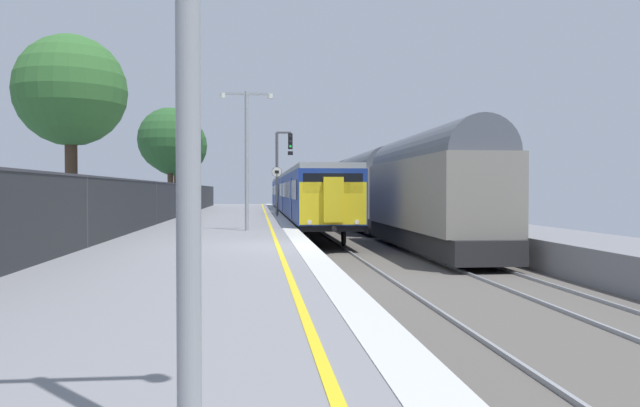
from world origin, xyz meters
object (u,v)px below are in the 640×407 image
at_px(background_tree_right, 175,147).
at_px(commuter_train_at_platform, 299,194).
at_px(platform_lamp_mid, 247,148).
at_px(background_tree_left, 72,95).
at_px(signal_gantry, 281,163).
at_px(background_tree_centre, 170,143).
at_px(speed_limit_sign, 277,185).
at_px(freight_train_adjacent_track, 367,188).

bearing_deg(background_tree_right, commuter_train_at_platform, -25.43).
xyz_separation_m(commuter_train_at_platform, background_tree_right, (-9.33, 4.44, 3.64)).
distance_m(commuter_train_at_platform, platform_lamp_mid, 21.80).
bearing_deg(background_tree_left, signal_gantry, 65.36).
distance_m(background_tree_centre, background_tree_right, 5.54).
xyz_separation_m(background_tree_left, background_tree_centre, (0.46, 21.84, -0.02)).
xyz_separation_m(commuter_train_at_platform, speed_limit_sign, (-1.85, -8.61, 0.58)).
height_order(freight_train_adjacent_track, background_tree_centre, background_tree_centre).
distance_m(speed_limit_sign, background_tree_centre, 10.79).
bearing_deg(signal_gantry, speed_limit_sign, -96.85).
relative_size(commuter_train_at_platform, background_tree_left, 6.07).
height_order(platform_lamp_mid, background_tree_right, background_tree_right).
xyz_separation_m(speed_limit_sign, platform_lamp_mid, (-1.56, -12.84, 1.31)).
bearing_deg(signal_gantry, freight_train_adjacent_track, -1.77).
distance_m(commuter_train_at_platform, background_tree_centre, 9.73).
relative_size(signal_gantry, background_tree_right, 0.71).
relative_size(commuter_train_at_platform, signal_gantry, 8.00).
height_order(signal_gantry, background_tree_centre, background_tree_centre).
bearing_deg(freight_train_adjacent_track, speed_limit_sign, -154.03).
relative_size(freight_train_adjacent_track, speed_limit_sign, 14.88).
relative_size(commuter_train_at_platform, freight_train_adjacent_track, 0.97).
distance_m(platform_lamp_mid, background_tree_centre, 21.17).
xyz_separation_m(speed_limit_sign, background_tree_right, (-7.49, 13.05, 3.05)).
xyz_separation_m(platform_lamp_mid, background_tree_centre, (-5.58, 20.35, 1.69)).
height_order(commuter_train_at_platform, signal_gantry, signal_gantry).
bearing_deg(platform_lamp_mid, commuter_train_at_platform, 80.98).
bearing_deg(speed_limit_sign, signal_gantry, 83.15).
relative_size(freight_train_adjacent_track, background_tree_left, 6.26).
relative_size(signal_gantry, speed_limit_sign, 1.80).
bearing_deg(speed_limit_sign, commuter_train_at_platform, 77.90).
distance_m(speed_limit_sign, platform_lamp_mid, 13.00).
height_order(speed_limit_sign, background_tree_left, background_tree_left).
relative_size(commuter_train_at_platform, background_tree_right, 5.70).
distance_m(background_tree_left, background_tree_right, 27.37).
height_order(freight_train_adjacent_track, speed_limit_sign, freight_train_adjacent_track).
relative_size(freight_train_adjacent_track, background_tree_right, 5.87).
bearing_deg(platform_lamp_mid, speed_limit_sign, 83.08).
bearing_deg(speed_limit_sign, background_tree_left, -117.92).
bearing_deg(background_tree_centre, platform_lamp_mid, -74.68).
distance_m(speed_limit_sign, background_tree_right, 15.35).
bearing_deg(background_tree_centre, signal_gantry, -30.96).
xyz_separation_m(freight_train_adjacent_track, speed_limit_sign, (-5.85, -2.85, 0.18)).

